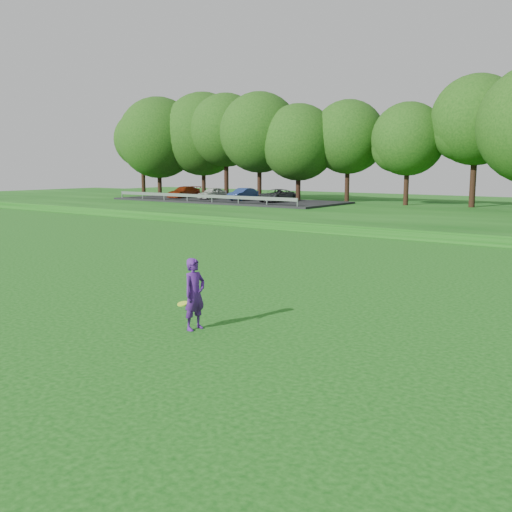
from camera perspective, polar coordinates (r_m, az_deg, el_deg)
The scene contains 6 objects.
ground at distance 17.69m, azimuth -10.14°, elevation -4.69°, with size 140.00×140.00×0.00m, color #0E470D.
berm at distance 47.63m, azimuth 20.99°, elevation 3.78°, with size 130.00×30.00×0.60m, color #0E470D.
walking_path at distance 34.41m, azimuth 14.72°, elevation 1.82°, with size 130.00×1.60×0.04m, color gray.
treeline at distance 51.49m, azimuth 22.71°, elevation 12.73°, with size 104.00×7.00×15.00m, color #153D0E, non-canonical shape.
parking_lot at distance 57.62m, azimuth -2.91°, elevation 5.87°, with size 24.00×9.00×1.38m.
woman at distance 14.59m, azimuth -6.17°, elevation -3.81°, with size 0.52×0.78×1.85m.
Camera 1 is at (12.52, -11.79, 4.14)m, focal length 40.00 mm.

